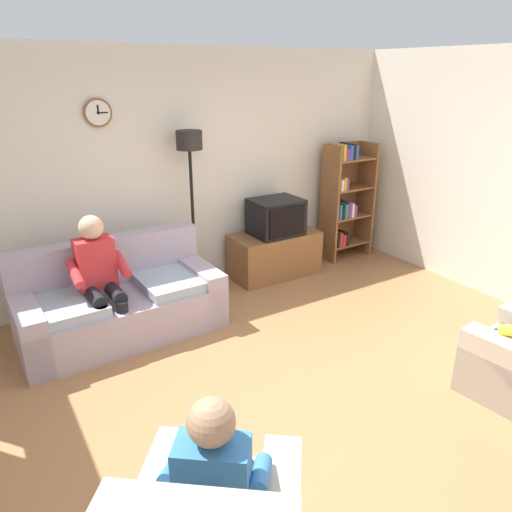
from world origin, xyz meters
TOP-DOWN VIEW (x-y plane):
  - ground_plane at (0.00, 0.00)m, footprint 12.00×12.00m
  - back_wall_assembly at (-0.00, 2.66)m, footprint 6.20×0.17m
  - couch at (-1.08, 1.82)m, footprint 1.92×0.93m
  - tv_stand at (1.01, 2.25)m, footprint 1.10×0.56m
  - tv at (1.01, 2.23)m, footprint 0.60×0.49m
  - bookshelf at (2.18, 2.32)m, footprint 0.68×0.36m
  - floor_lamp at (-0.04, 2.35)m, footprint 0.28×0.28m
  - person_on_couch at (-1.27, 1.71)m, footprint 0.52×0.54m
  - person_in_left_armchair at (-1.39, -0.85)m, footprint 0.62×0.64m

SIDE VIEW (x-z plane):
  - ground_plane at x=0.00m, z-range 0.00..0.00m
  - tv_stand at x=1.01m, z-range 0.00..0.55m
  - couch at x=-1.08m, z-range -0.14..0.76m
  - person_in_left_armchair at x=-1.39m, z-range 0.04..1.16m
  - person_on_couch at x=-1.27m, z-range 0.08..1.32m
  - tv at x=1.01m, z-range 0.55..0.99m
  - bookshelf at x=2.18m, z-range 0.02..1.59m
  - back_wall_assembly at x=0.00m, z-range 0.00..2.70m
  - floor_lamp at x=-0.04m, z-range 0.53..2.38m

